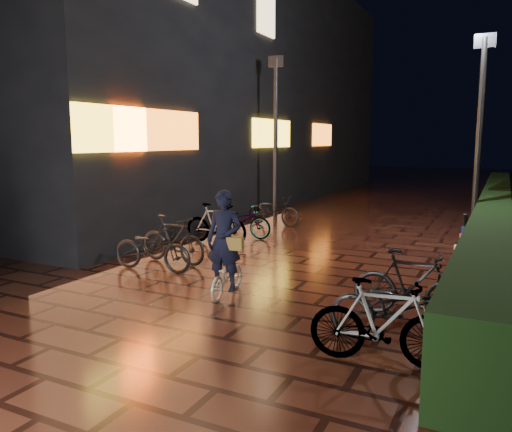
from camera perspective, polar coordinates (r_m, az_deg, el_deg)
The scene contains 10 objects.
ground at distance 7.38m, azimuth -3.05°, elevation -10.15°, with size 80.00×80.00×0.00m, color #381911.
hedge at distance 14.20m, azimuth 25.59°, elevation 0.20°, with size 0.70×20.00×1.00m, color black.
storefront_block at distance 21.93m, azimuth -10.19°, elevation 14.06°, with size 12.09×22.00×9.00m.
lamp_post_hedge at distance 12.23m, azimuth 24.14°, elevation 8.76°, with size 0.44×0.12×4.66m.
lamp_post_sf at distance 15.18m, azimuth 2.26°, elevation 9.71°, with size 0.46×0.15×4.84m.
cyclist at distance 7.66m, azimuth -3.51°, elevation -4.70°, with size 0.62×1.18×1.64m.
traffic_barrier at distance 9.49m, azimuth 22.59°, elevation -4.52°, with size 0.58×1.61×0.65m.
cart_assembly at distance 10.51m, azimuth 23.57°, elevation -2.22°, with size 0.65×0.69×1.03m.
parked_bikes_storefront at distance 11.42m, azimuth -4.22°, elevation -1.16°, with size 1.82×6.18×0.93m.
parked_bikes_hedge at distance 6.25m, azimuth 15.94°, elevation -9.64°, with size 1.66×2.13×0.93m.
Camera 1 is at (3.46, -6.08, 2.38)m, focal length 35.00 mm.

